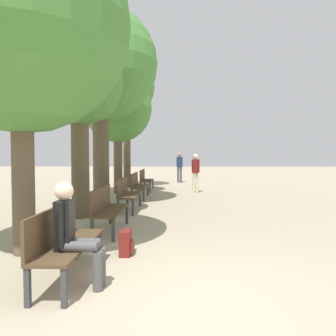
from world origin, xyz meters
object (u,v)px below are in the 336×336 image
(tree_row_4, at_px, (127,89))
(backpack, at_px, (126,243))
(pedestrian_mid, at_px, (180,165))
(bench_row_0, at_px, (63,238))
(bench_row_3, at_px, (138,184))
(tree_row_2, at_px, (100,65))
(pedestrian_near, at_px, (196,171))
(tree_row_1, at_px, (79,85))
(tree_row_0, at_px, (20,24))
(bench_row_1, at_px, (107,206))
(tree_row_3, at_px, (118,109))
(bench_row_4, at_px, (145,178))
(bench_row_2, at_px, (126,192))
(person_seated, at_px, (74,231))

(tree_row_4, bearing_deg, backpack, -81.12)
(tree_row_4, relative_size, pedestrian_mid, 3.62)
(bench_row_0, xyz_separation_m, backpack, (0.67, 1.05, -0.35))
(bench_row_3, bearing_deg, tree_row_2, -125.85)
(pedestrian_near, bearing_deg, tree_row_1, -120.71)
(tree_row_0, bearing_deg, bench_row_1, 56.55)
(bench_row_1, relative_size, tree_row_3, 0.34)
(tree_row_0, distance_m, tree_row_2, 5.47)
(tree_row_0, relative_size, pedestrian_mid, 3.18)
(tree_row_2, bearing_deg, bench_row_4, 75.77)
(bench_row_2, xyz_separation_m, backpack, (0.67, -4.22, -0.35))
(bench_row_1, relative_size, tree_row_4, 0.27)
(tree_row_4, relative_size, pedestrian_near, 3.79)
(bench_row_0, relative_size, tree_row_1, 0.36)
(bench_row_0, height_order, tree_row_0, tree_row_0)
(tree_row_1, bearing_deg, bench_row_4, 80.77)
(bench_row_1, distance_m, bench_row_3, 5.28)
(bench_row_0, xyz_separation_m, bench_row_2, (0.00, 5.28, 0.00))
(person_seated, height_order, pedestrian_mid, pedestrian_mid)
(bench_row_0, bearing_deg, tree_row_4, 94.95)
(bench_row_3, height_order, tree_row_3, tree_row_3)
(bench_row_4, bearing_deg, pedestrian_near, -20.11)
(pedestrian_mid, bearing_deg, tree_row_4, -132.20)
(pedestrian_near, bearing_deg, tree_row_0, -110.77)
(bench_row_1, distance_m, tree_row_3, 7.57)
(tree_row_0, bearing_deg, bench_row_3, 81.42)
(bench_row_0, distance_m, tree_row_1, 5.20)
(bench_row_0, distance_m, tree_row_3, 10.03)
(bench_row_2, xyz_separation_m, bench_row_4, (0.00, 5.28, 0.00))
(bench_row_1, distance_m, pedestrian_mid, 12.27)
(bench_row_0, distance_m, tree_row_0, 3.53)
(backpack, bearing_deg, bench_row_2, 98.96)
(bench_row_0, relative_size, tree_row_3, 0.34)
(bench_row_0, distance_m, bench_row_2, 5.28)
(bench_row_0, height_order, pedestrian_mid, pedestrian_mid)
(bench_row_2, bearing_deg, tree_row_1, -133.92)
(bench_row_1, relative_size, bench_row_4, 1.00)
(bench_row_0, xyz_separation_m, pedestrian_mid, (1.58, 14.80, 0.45))
(tree_row_3, height_order, pedestrian_near, tree_row_3)
(bench_row_2, bearing_deg, person_seated, -87.48)
(pedestrian_near, distance_m, pedestrian_mid, 5.11)
(bench_row_4, relative_size, tree_row_1, 0.36)
(tree_row_0, relative_size, tree_row_3, 1.11)
(bench_row_1, bearing_deg, backpack, -67.20)
(bench_row_3, xyz_separation_m, tree_row_2, (-1.03, -1.43, 3.99))
(bench_row_4, relative_size, tree_row_4, 0.27)
(bench_row_0, height_order, bench_row_1, same)
(person_seated, distance_m, pedestrian_near, 10.21)
(bench_row_2, bearing_deg, bench_row_4, 90.00)
(bench_row_4, distance_m, tree_row_3, 3.33)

